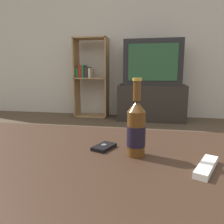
% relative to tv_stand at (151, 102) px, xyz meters
% --- Properties ---
extents(back_wall, '(8.00, 0.05, 2.60)m').
position_rel_tv_stand_xyz_m(back_wall, '(-0.29, 0.31, 1.03)').
color(back_wall, beige).
rests_on(back_wall, ground_plane).
extents(coffee_table, '(1.39, 0.83, 0.44)m').
position_rel_tv_stand_xyz_m(coffee_table, '(-0.29, -2.71, 0.12)').
color(coffee_table, '#332116').
rests_on(coffee_table, ground_plane).
extents(tv_stand, '(1.01, 0.47, 0.55)m').
position_rel_tv_stand_xyz_m(tv_stand, '(0.00, 0.00, 0.00)').
color(tv_stand, '#28231E').
rests_on(tv_stand, ground_plane).
extents(television, '(0.84, 0.45, 0.66)m').
position_rel_tv_stand_xyz_m(television, '(0.00, -0.00, 0.60)').
color(television, black).
rests_on(television, tv_stand).
extents(bookshelf, '(0.54, 0.30, 1.28)m').
position_rel_tv_stand_xyz_m(bookshelf, '(-1.01, 0.10, 0.39)').
color(bookshelf, '#99754C').
rests_on(bookshelf, ground_plane).
extents(beer_bottle, '(0.07, 0.07, 0.28)m').
position_rel_tv_stand_xyz_m(beer_bottle, '(-0.04, -2.67, 0.27)').
color(beer_bottle, '#563314').
rests_on(beer_bottle, coffee_table).
extents(cell_phone, '(0.09, 0.11, 0.02)m').
position_rel_tv_stand_xyz_m(cell_phone, '(-0.17, -2.62, 0.18)').
color(cell_phone, black).
rests_on(cell_phone, coffee_table).
extents(remote_control, '(0.10, 0.17, 0.02)m').
position_rel_tv_stand_xyz_m(remote_control, '(0.18, -2.75, 0.18)').
color(remote_control, white).
rests_on(remote_control, coffee_table).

